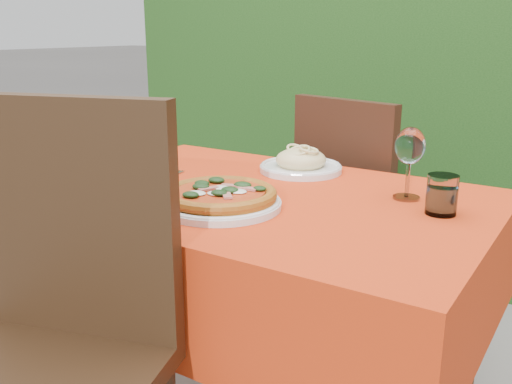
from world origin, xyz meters
The scene contains 9 objects.
hedge centered at (0.00, 1.55, 0.92)m, with size 3.20×0.55×1.78m.
dining_table centered at (0.00, 0.00, 0.60)m, with size 1.26×0.86×0.75m.
chair_near centered at (-0.10, -0.65, 0.61)m, with size 0.60×0.60×1.06m.
chair_far centered at (0.03, 0.65, 0.55)m, with size 0.52×0.52×0.96m.
pizza_plate centered at (-0.02, -0.17, 0.78)m, with size 0.32×0.32×0.06m.
pasta_plate centered at (-0.03, 0.29, 0.78)m, with size 0.27×0.27×0.08m.
water_glass centered at (0.48, 0.09, 0.79)m, with size 0.08×0.08×0.10m.
wine_glass centered at (0.36, 0.17, 0.89)m, with size 0.08×0.08×0.20m.
fork centered at (-0.33, -0.02, 0.75)m, with size 0.02×0.19×0.00m, color #B7B7BE.
Camera 1 is at (0.82, -1.30, 1.19)m, focal length 40.00 mm.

